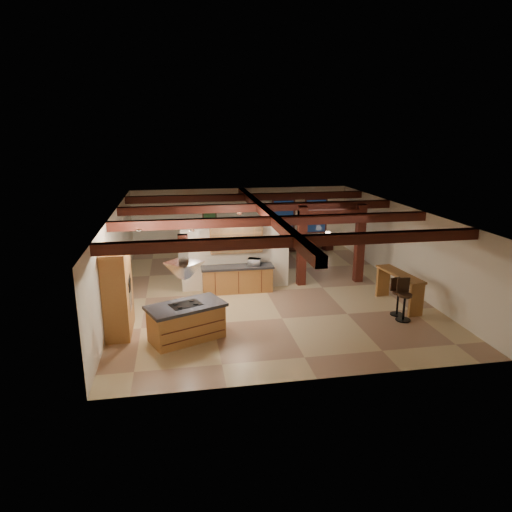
{
  "coord_description": "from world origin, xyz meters",
  "views": [
    {
      "loc": [
        -2.96,
        -14.87,
        5.45
      ],
      "look_at": [
        -0.27,
        0.5,
        1.16
      ],
      "focal_mm": 32.0,
      "sensor_mm": 36.0,
      "label": 1
    }
  ],
  "objects_px": {
    "dining_table": "(258,262)",
    "sofa": "(300,244)",
    "bar_counter": "(399,284)",
    "kitchen_island": "(186,322)"
  },
  "relations": [
    {
      "from": "dining_table",
      "to": "bar_counter",
      "type": "relative_size",
      "value": 0.86
    },
    {
      "from": "dining_table",
      "to": "bar_counter",
      "type": "bearing_deg",
      "value": -28.31
    },
    {
      "from": "sofa",
      "to": "bar_counter",
      "type": "xyz_separation_m",
      "value": [
        1.22,
        -7.49,
        0.46
      ]
    },
    {
      "from": "kitchen_island",
      "to": "sofa",
      "type": "xyz_separation_m",
      "value": [
        5.56,
        8.81,
        -0.23
      ]
    },
    {
      "from": "sofa",
      "to": "bar_counter",
      "type": "bearing_deg",
      "value": 106.63
    },
    {
      "from": "dining_table",
      "to": "sofa",
      "type": "relative_size",
      "value": 0.97
    },
    {
      "from": "kitchen_island",
      "to": "dining_table",
      "type": "bearing_deg",
      "value": 62.92
    },
    {
      "from": "kitchen_island",
      "to": "sofa",
      "type": "distance_m",
      "value": 10.42
    },
    {
      "from": "kitchen_island",
      "to": "dining_table",
      "type": "xyz_separation_m",
      "value": [
        3.03,
        5.92,
        -0.19
      ]
    },
    {
      "from": "bar_counter",
      "to": "dining_table",
      "type": "bearing_deg",
      "value": 129.15
    }
  ]
}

